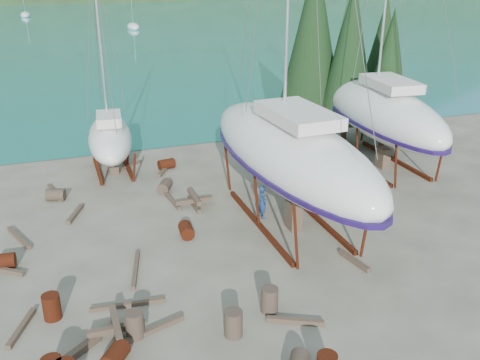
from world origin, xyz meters
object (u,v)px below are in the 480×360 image
object	(u,v)px
large_sailboat_near	(290,151)
large_sailboat_far	(381,111)
worker	(262,202)
small_sailboat_shore	(110,138)

from	to	relation	value
large_sailboat_near	large_sailboat_far	bearing A→B (deg)	29.68
large_sailboat_near	large_sailboat_far	world-z (taller)	large_sailboat_near
large_sailboat_near	worker	world-z (taller)	large_sailboat_near
large_sailboat_far	small_sailboat_shore	world-z (taller)	large_sailboat_far
large_sailboat_far	small_sailboat_shore	size ratio (longest dim) A/B	1.64
worker	small_sailboat_shore	bearing A→B (deg)	34.30
large_sailboat_far	large_sailboat_near	bearing A→B (deg)	-142.13
large_sailboat_near	small_sailboat_shore	xyz separation A→B (m)	(-6.55, 9.09, -1.42)
large_sailboat_far	worker	xyz separation A→B (m)	(-8.80, -4.28, -2.37)
small_sailboat_shore	large_sailboat_near	bearing A→B (deg)	-48.48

